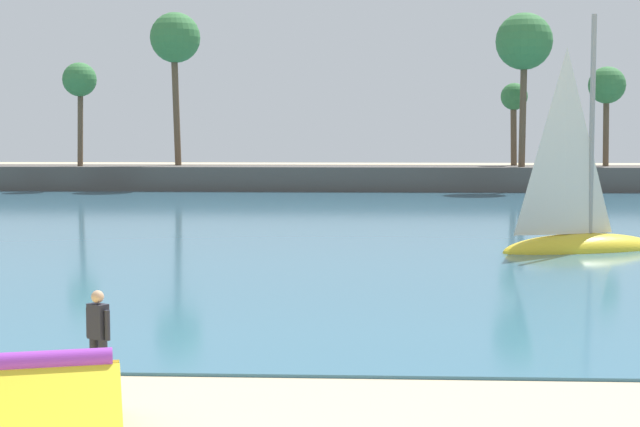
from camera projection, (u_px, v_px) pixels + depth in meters
sea at (324, 197)px, 65.05m from camera, size 220.00×95.89×0.06m
palm_headland at (307, 159)px, 72.85m from camera, size 111.62×6.39×13.08m
person_at_waterline at (98, 337)px, 16.37m from camera, size 0.47×0.36×1.67m
sailboat_mid_bay at (579, 228)px, 35.21m from camera, size 6.42×3.81×8.93m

